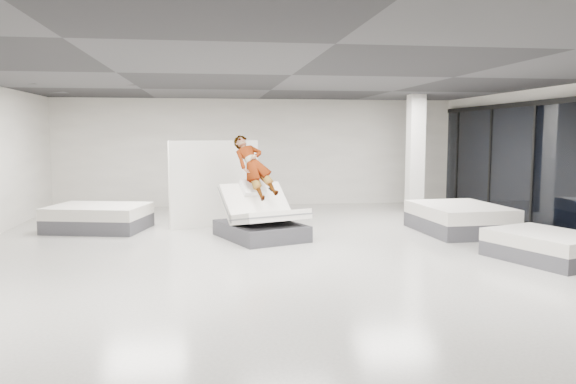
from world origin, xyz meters
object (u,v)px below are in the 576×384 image
object	(u,v)px
divider_panel	(215,184)
flat_bed_left_far	(99,218)
column	(415,155)
flat_bed_right_near	(547,246)
hero_bed	(261,221)
flat_bed_right_far	(459,219)
remote	(271,190)
person	(254,180)

from	to	relation	value
divider_panel	flat_bed_left_far	bearing A→B (deg)	161.83
column	flat_bed_left_far	bearing A→B (deg)	-169.61
flat_bed_right_near	flat_bed_left_far	world-z (taller)	flat_bed_left_far
hero_bed	flat_bed_right_far	xyz separation A→B (m)	(4.39, 0.14, -0.06)
divider_panel	flat_bed_right_near	world-z (taller)	divider_panel
flat_bed_right_near	flat_bed_left_far	size ratio (longest dim) A/B	0.90
flat_bed_right_far	column	xyz separation A→B (m)	(0.02, 2.84, 1.29)
remote	divider_panel	bearing A→B (deg)	102.90
remote	flat_bed_right_near	world-z (taller)	remote
flat_bed_right_near	column	world-z (taller)	column
hero_bed	divider_panel	world-z (taller)	divider_panel
column	person	bearing A→B (deg)	-149.47
hero_bed	remote	world-z (taller)	hero_bed
divider_panel	flat_bed_right_far	xyz separation A→B (m)	(5.32, -1.57, -0.70)
hero_bed	column	bearing A→B (deg)	34.05
person	flat_bed_right_far	world-z (taller)	person
flat_bed_right_far	column	size ratio (longest dim) A/B	0.72
person	flat_bed_right_far	xyz separation A→B (m)	(4.51, -0.17, -0.89)
remote	column	xyz separation A→B (m)	(4.20, 2.92, 0.58)
flat_bed_right_far	flat_bed_left_far	distance (m)	8.06
flat_bed_left_far	column	xyz separation A→B (m)	(7.96, 1.46, 1.32)
person	remote	world-z (taller)	person
hero_bed	remote	xyz separation A→B (m)	(0.21, 0.06, 0.65)
flat_bed_right_near	column	xyz separation A→B (m)	(-0.26, 5.66, 1.36)
remote	flat_bed_right_far	distance (m)	4.24
person	flat_bed_right_far	size ratio (longest dim) A/B	0.70
flat_bed_right_near	column	distance (m)	5.83
remote	flat_bed_left_far	distance (m)	4.10
person	divider_panel	distance (m)	1.64
flat_bed_left_far	hero_bed	bearing A→B (deg)	-23.27
divider_panel	flat_bed_right_far	size ratio (longest dim) A/B	0.96
person	remote	size ratio (longest dim) A/B	11.53
divider_panel	flat_bed_left_far	xyz separation A→B (m)	(-2.62, -0.19, -0.72)
divider_panel	person	bearing A→B (deg)	-82.54
column	remote	bearing A→B (deg)	-145.21
flat_bed_right_near	column	size ratio (longest dim) A/B	0.67
hero_bed	flat_bed_right_near	size ratio (longest dim) A/B	1.05
flat_bed_left_far	flat_bed_right_far	bearing A→B (deg)	-9.88
person	divider_panel	world-z (taller)	divider_panel
hero_bed	remote	bearing A→B (deg)	16.79
divider_panel	flat_bed_right_far	bearing A→B (deg)	-38.84
person	flat_bed_right_near	world-z (taller)	person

